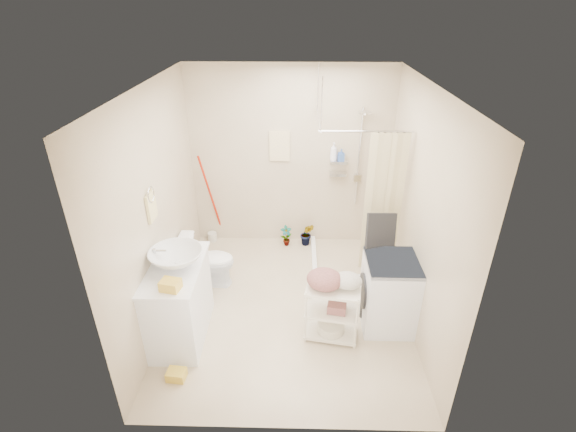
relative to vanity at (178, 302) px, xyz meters
name	(u,v)px	position (x,y,z in m)	size (l,w,h in m)	color
floor	(288,307)	(1.16, 0.47, -0.45)	(3.20, 3.20, 0.00)	beige
ceiling	(288,86)	(1.16, 0.47, 2.15)	(2.80, 3.20, 0.04)	silver
wall_back	(290,159)	(1.16, 2.07, 0.85)	(2.80, 0.04, 2.60)	beige
wall_front	(282,313)	(1.16, -1.13, 0.85)	(2.80, 0.04, 2.60)	beige
wall_left	(157,210)	(-0.24, 0.47, 0.85)	(0.04, 3.20, 2.60)	beige
wall_right	(420,213)	(2.56, 0.47, 0.85)	(0.04, 3.20, 2.60)	beige
vanity	(178,302)	(0.00, 0.00, 0.00)	(0.57, 1.01, 0.89)	silver
sink	(176,259)	(0.04, 0.02, 0.54)	(0.55, 0.55, 0.19)	silver
counter_basket	(170,285)	(0.08, -0.36, 0.50)	(0.18, 0.14, 0.10)	gold
floor_basket	(176,373)	(0.09, -0.62, -0.38)	(0.26, 0.20, 0.14)	yellow
toilet	(207,260)	(0.12, 0.93, -0.10)	(0.39, 0.68, 0.69)	white
mop	(209,199)	(-0.03, 1.99, 0.26)	(0.13, 0.13, 1.41)	#AD1905
potted_plant_a	(286,236)	(1.10, 1.88, -0.28)	(0.17, 0.12, 0.32)	brown
potted_plant_b	(307,234)	(1.41, 1.91, -0.26)	(0.20, 0.16, 0.37)	brown
hanging_towel	(280,146)	(1.01, 2.05, 1.05)	(0.28, 0.03, 0.42)	beige
towel_ring	(151,205)	(-0.22, 0.27, 1.02)	(0.04, 0.22, 0.34)	#F0DE91
tp_holder	(170,253)	(-0.20, 0.52, 0.27)	(0.08, 0.12, 0.14)	white
shower	(354,193)	(2.01, 1.52, 0.60)	(1.10, 1.10, 2.10)	white
shampoo_bottle_a	(334,152)	(1.75, 2.00, 1.00)	(0.10, 0.10, 0.25)	white
shampoo_bottle_b	(341,155)	(1.86, 1.98, 0.96)	(0.08, 0.08, 0.17)	#3559A0
washing_machine	(390,293)	(2.30, 0.23, -0.02)	(0.58, 0.60, 0.85)	silver
laundry_rack	(332,308)	(1.65, 0.01, -0.06)	(0.57, 0.33, 0.78)	beige
ironing_board	(378,266)	(2.19, 0.45, 0.18)	(0.36, 0.11, 1.26)	black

